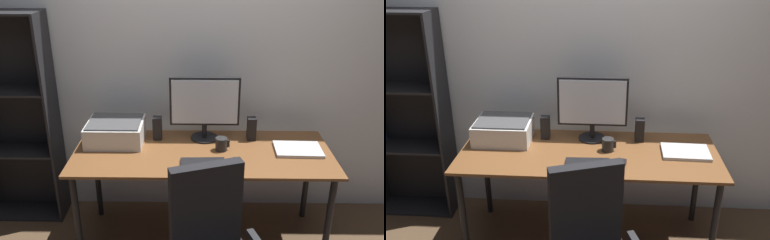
# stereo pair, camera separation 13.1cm
# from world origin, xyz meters

# --- Properties ---
(ground_plane) EXTENTS (12.00, 12.00, 0.00)m
(ground_plane) POSITION_xyz_m (0.00, 0.00, 0.00)
(ground_plane) COLOR #4C3826
(back_wall) EXTENTS (6.40, 0.10, 2.60)m
(back_wall) POSITION_xyz_m (0.00, 0.52, 1.30)
(back_wall) COLOR silver
(back_wall) RESTS_ON ground
(desk) EXTENTS (1.78, 0.70, 0.74)m
(desk) POSITION_xyz_m (0.00, 0.00, 0.66)
(desk) COLOR brown
(desk) RESTS_ON ground
(monitor) EXTENTS (0.50, 0.20, 0.47)m
(monitor) POSITION_xyz_m (0.02, 0.21, 1.01)
(monitor) COLOR black
(monitor) RESTS_ON desk
(keyboard) EXTENTS (0.29, 0.12, 0.02)m
(keyboard) POSITION_xyz_m (0.00, -0.17, 0.75)
(keyboard) COLOR black
(keyboard) RESTS_ON desk
(mouse) EXTENTS (0.08, 0.11, 0.03)m
(mouse) POSITION_xyz_m (0.22, -0.19, 0.76)
(mouse) COLOR black
(mouse) RESTS_ON desk
(coffee_mug) EXTENTS (0.10, 0.08, 0.09)m
(coffee_mug) POSITION_xyz_m (0.13, 0.03, 0.79)
(coffee_mug) COLOR black
(coffee_mug) RESTS_ON desk
(laptop) EXTENTS (0.33, 0.24, 0.02)m
(laptop) POSITION_xyz_m (0.66, 0.02, 0.75)
(laptop) COLOR #B7BABC
(laptop) RESTS_ON desk
(speaker_left) EXTENTS (0.06, 0.07, 0.17)m
(speaker_left) POSITION_xyz_m (-0.33, 0.20, 0.82)
(speaker_left) COLOR black
(speaker_left) RESTS_ON desk
(speaker_right) EXTENTS (0.06, 0.07, 0.17)m
(speaker_right) POSITION_xyz_m (0.36, 0.20, 0.82)
(speaker_right) COLOR black
(speaker_right) RESTS_ON desk
(printer) EXTENTS (0.40, 0.34, 0.16)m
(printer) POSITION_xyz_m (-0.63, 0.15, 0.82)
(printer) COLOR silver
(printer) RESTS_ON desk
(bookshelf) EXTENTS (0.66, 0.28, 1.64)m
(bookshelf) POSITION_xyz_m (-1.46, 0.35, 0.81)
(bookshelf) COLOR black
(bookshelf) RESTS_ON ground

